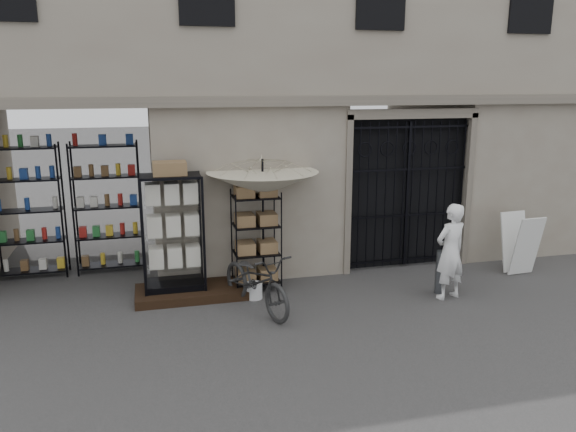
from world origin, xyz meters
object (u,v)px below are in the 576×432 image
object	(u,v)px
wire_rack	(256,242)
bicycle	(257,309)
white_bucket	(254,291)
shopkeeper	(447,297)
display_cabinet	(173,238)
easel_sign	(520,244)
steel_bollard	(439,272)
market_umbrella	(263,177)

from	to	relation	value
wire_rack	bicycle	size ratio (longest dim) A/B	0.95
white_bucket	bicycle	distance (m)	0.50
wire_rack	shopkeeper	xyz separation A→B (m)	(3.06, -1.21, -0.87)
display_cabinet	wire_rack	distance (m)	1.42
shopkeeper	easel_sign	world-z (taller)	easel_sign
shopkeeper	easel_sign	bearing A→B (deg)	-173.52
white_bucket	easel_sign	bearing A→B (deg)	0.10
display_cabinet	steel_bollard	size ratio (longest dim) A/B	2.76
easel_sign	bicycle	bearing A→B (deg)	-178.33
display_cabinet	bicycle	size ratio (longest dim) A/B	1.13
market_umbrella	steel_bollard	xyz separation A→B (m)	(2.88, -1.07, -1.60)
steel_bollard	easel_sign	xyz separation A→B (m)	(1.98, 0.55, 0.21)
market_umbrella	white_bucket	distance (m)	1.94
white_bucket	bicycle	bearing A→B (deg)	-95.80
bicycle	market_umbrella	bearing A→B (deg)	51.65
market_umbrella	bicycle	bearing A→B (deg)	-107.86
display_cabinet	wire_rack	xyz separation A→B (m)	(1.41, -0.01, -0.16)
wire_rack	shopkeeper	world-z (taller)	wire_rack
bicycle	steel_bollard	size ratio (longest dim) A/B	2.45
wire_rack	bicycle	world-z (taller)	wire_rack
bicycle	shopkeeper	bearing A→B (deg)	-25.70
wire_rack	white_bucket	distance (m)	0.86
bicycle	display_cabinet	bearing A→B (deg)	122.50
steel_bollard	wire_rack	bearing A→B (deg)	162.20
easel_sign	market_umbrella	bearing A→B (deg)	170.11
display_cabinet	white_bucket	bearing A→B (deg)	-37.40
market_umbrella	easel_sign	distance (m)	5.08
bicycle	easel_sign	distance (m)	5.24
bicycle	easel_sign	xyz separation A→B (m)	(5.18, 0.49, 0.59)
wire_rack	market_umbrella	distance (m)	1.13
display_cabinet	easel_sign	distance (m)	6.44
white_bucket	display_cabinet	bearing A→B (deg)	160.76
white_bucket	steel_bollard	bearing A→B (deg)	-9.70
white_bucket	easel_sign	size ratio (longest dim) A/B	0.25
shopkeeper	easel_sign	distance (m)	2.18
display_cabinet	easel_sign	world-z (taller)	display_cabinet
white_bucket	steel_bollard	size ratio (longest dim) A/B	0.37
bicycle	easel_sign	bearing A→B (deg)	-15.10
bicycle	steel_bollard	world-z (taller)	bicycle
wire_rack	steel_bollard	world-z (taller)	wire_rack
display_cabinet	white_bucket	xyz separation A→B (m)	(1.28, -0.45, -0.89)
steel_bollard	shopkeeper	xyz separation A→B (m)	(0.04, -0.24, -0.38)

